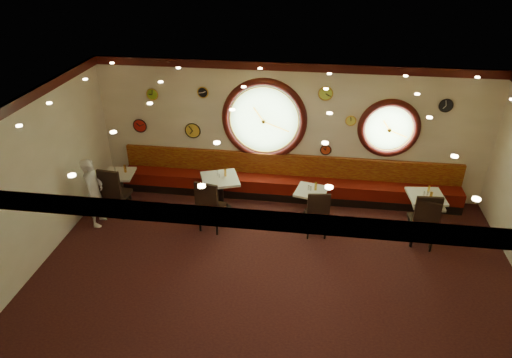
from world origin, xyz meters
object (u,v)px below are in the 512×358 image
Objects in this scene: table_c at (311,201)px; waiter at (94,192)px; chair_c at (318,211)px; condiment_c_salt at (309,188)px; chair_b at (209,203)px; condiment_a_salt at (115,169)px; condiment_b_bottle at (225,173)px; table_d at (425,212)px; chair_a at (113,190)px; condiment_d_bottle at (431,196)px; table_a at (120,184)px; condiment_d_salt at (423,196)px; condiment_c_bottle at (316,186)px; table_b at (220,190)px; chair_d at (426,220)px; condiment_e_bottle at (429,189)px; chair_e at (425,216)px; condiment_e_salt at (424,193)px; condiment_d_pepper at (428,200)px; condiment_c_pepper at (311,189)px; condiment_b_pepper at (219,176)px; condiment_e_pepper at (428,193)px; condiment_a_bottle at (125,169)px; condiment_a_pepper at (118,173)px; condiment_b_salt at (218,173)px.

waiter is at bearing -169.80° from table_c.
condiment_c_salt is (-0.22, 0.70, 0.15)m from chair_c.
condiment_a_salt is (-2.48, 1.01, 0.10)m from chair_b.
table_d is at bearing -2.75° from condiment_b_bottle.
chair_a is 6.80m from condiment_d_bottle.
condiment_a_salt reaches higher than table_d.
condiment_d_salt reaches higher than table_a.
condiment_c_bottle is (0.15, 0.02, 0.04)m from condiment_c_salt.
chair_b is 2.33m from condiment_c_bottle.
table_c is at bearing -15.82° from condiment_c_salt.
chair_a is (-6.72, -0.42, 0.24)m from table_d.
chair_b is 7.79× the size of condiment_d_salt.
table_b is at bearing -179.27° from condiment_c_bottle.
chair_d reaches higher than table_c.
condiment_e_bottle is at bearing 94.02° from chair_d.
chair_e reaches higher than condiment_e_salt.
condiment_e_salt reaches higher than condiment_d_salt.
condiment_d_pepper is at bearing -98.45° from condiment_e_bottle.
chair_b is 7.78× the size of condiment_e_salt.
table_b is 9.65× the size of condiment_c_pepper.
condiment_d_salt is at bearing -1.92° from condiment_a_salt.
chair_b reaches higher than condiment_b_pepper.
condiment_e_pepper is (4.44, -0.01, 0.29)m from table_b.
condiment_b_pepper reaches higher than condiment_c_bottle.
condiment_a_bottle is (-4.30, 0.24, 0.06)m from condiment_c_pepper.
condiment_c_salt is at bearing 147.48° from condiment_c_pepper.
chair_b is at bearing -158.80° from condiment_c_salt.
chair_d is 2.34m from condiment_c_bottle.
chair_c reaches higher than condiment_a_pepper.
condiment_a_salt is 6.99m from condiment_e_pepper.
condiment_d_salt is at bearing 100.87° from chair_d.
chair_d is 7.30× the size of condiment_e_pepper.
chair_a is 4.13× the size of condiment_a_bottle.
table_b is 10.62× the size of condiment_d_salt.
condiment_b_salt is at bearing 176.55° from condiment_d_pepper.
condiment_c_bottle is at bearing 32.46° from chair_b.
table_a is at bearing 178.34° from condiment_c_salt.
table_c is 2.09m from condiment_b_pepper.
chair_a reaches higher than condiment_e_bottle.
condiment_d_salt is at bearing 0.07° from table_c.
table_b is 2.02m from table_c.
condiment_d_salt is (0.06, 0.75, 0.11)m from chair_d.
condiment_a_salt is at bearing 144.12° from table_a.
chair_d is (-0.13, -0.65, 0.20)m from table_d.
chair_c reaches higher than condiment_b_bottle.
chair_e reaches higher than condiment_b_pepper.
chair_b reaches higher than condiment_b_bottle.
condiment_e_salt is at bearing -1.53° from condiment_b_bottle.
chair_d is 4.30m from condiment_b_bottle.
table_a is 1.00× the size of chair_b.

